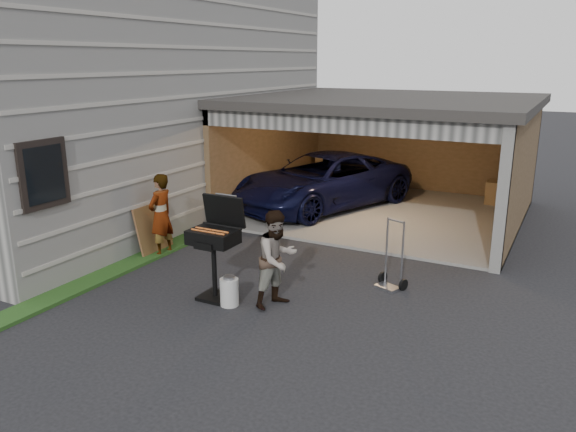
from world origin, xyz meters
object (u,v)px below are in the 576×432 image
bbq_grill (215,240)px  hand_truck (391,275)px  minivan (322,183)px  plywood_panel (153,229)px  woman (161,215)px  man (277,259)px  propane_tank (229,292)px

bbq_grill → hand_truck: size_ratio=1.38×
minivan → plywood_panel: minivan is taller
hand_truck → minivan: bearing=148.4°
hand_truck → woman: bearing=-152.4°
minivan → hand_truck: size_ratio=4.13×
woman → man: bearing=72.8°
plywood_panel → hand_truck: (4.77, 0.48, -0.26)m
man → hand_truck: 2.12m
woman → plywood_panel: bearing=-95.2°
man → hand_truck: bearing=-22.1°
propane_tank → hand_truck: size_ratio=0.37×
bbq_grill → plywood_panel: 2.73m
woman → hand_truck: size_ratio=1.36×
minivan → propane_tank: 6.22m
woman → man: (3.16, -1.03, -0.04)m
bbq_grill → plywood_panel: (-2.38, 1.25, -0.49)m
woman → plywood_panel: woman is taller
propane_tank → plywood_panel: 3.09m
man → bbq_grill: (-1.02, -0.20, 0.21)m
minivan → bbq_grill: 6.00m
man → plywood_panel: (-3.40, 1.05, -0.29)m
propane_tank → minivan: bearing=100.8°
plywood_panel → woman: bearing=-6.0°
woman → bbq_grill: bbq_grill is taller
plywood_panel → hand_truck: size_ratio=0.83×
woman → hand_truck: bearing=97.1°
minivan → bbq_grill: size_ratio=2.99×
man → bbq_grill: bbq_grill is taller
propane_tank → plywood_panel: plywood_panel is taller
man → bbq_grill: bearing=120.8°
hand_truck → bbq_grill: bearing=-122.9°
minivan → woman: size_ratio=3.03×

